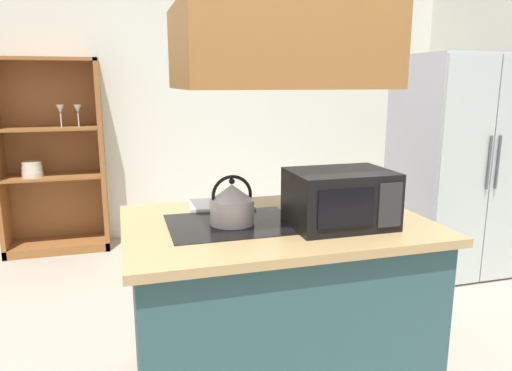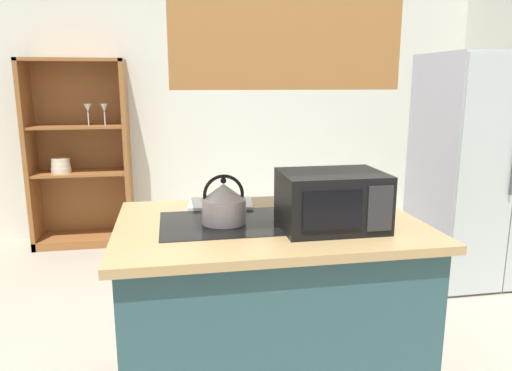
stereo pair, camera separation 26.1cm
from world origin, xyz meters
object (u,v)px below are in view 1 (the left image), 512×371
object	(u,v)px
kettle	(232,204)
cutting_board	(221,205)
microwave	(340,198)
refrigerator	(457,166)
dish_cabinet	(53,167)

from	to	relation	value
kettle	cutting_board	distance (m)	0.35
microwave	refrigerator	bearing A→B (deg)	37.66
dish_cabinet	kettle	xyz separation A→B (m)	(1.10, -2.59, 0.21)
refrigerator	cutting_board	bearing A→B (deg)	-159.43
kettle	cutting_board	xyz separation A→B (m)	(0.02, 0.34, -0.09)
refrigerator	dish_cabinet	xyz separation A→B (m)	(-3.26, 1.44, -0.10)
cutting_board	microwave	size ratio (longest dim) A/B	0.74
dish_cabinet	cutting_board	bearing A→B (deg)	-63.67
dish_cabinet	refrigerator	bearing A→B (deg)	-23.85
cutting_board	kettle	bearing A→B (deg)	-92.90
cutting_board	microwave	bearing A→B (deg)	-47.53
refrigerator	cutting_board	world-z (taller)	refrigerator
dish_cabinet	microwave	distance (m)	3.18
refrigerator	microwave	bearing A→B (deg)	-142.34
refrigerator	kettle	xyz separation A→B (m)	(-2.17, -1.15, 0.11)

